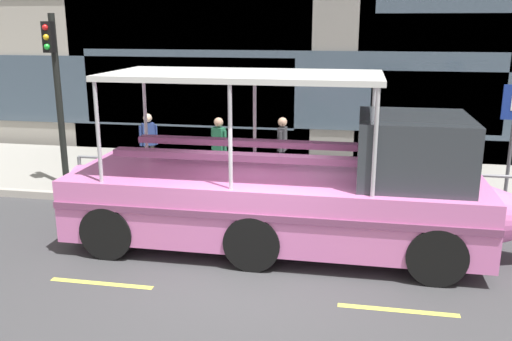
{
  "coord_description": "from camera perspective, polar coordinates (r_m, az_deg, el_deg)",
  "views": [
    {
      "loc": [
        1.67,
        -8.65,
        4.18
      ],
      "look_at": [
        -0.32,
        1.92,
        1.3
      ],
      "focal_mm": 38.49,
      "sensor_mm": 36.0,
      "label": 1
    }
  ],
  "objects": [
    {
      "name": "ground_plane",
      "position": [
        9.75,
        -0.26,
        -10.39
      ],
      "size": [
        120.0,
        120.0,
        0.0
      ],
      "primitive_type": "plane",
      "color": "#3D3D3F"
    },
    {
      "name": "curb_edge",
      "position": [
        12.56,
        2.43,
        -4.02
      ],
      "size": [
        32.0,
        0.18,
        0.18
      ],
      "primitive_type": "cube",
      "color": "#B2ADA3",
      "rests_on": "ground_plane"
    },
    {
      "name": "pedestrian_near_stern",
      "position": [
        15.01,
        -11.1,
        3.28
      ],
      "size": [
        0.42,
        0.33,
        1.7
      ],
      "color": "#47423D",
      "rests_on": "sidewalk"
    },
    {
      "name": "duck_tour_boat",
      "position": [
        10.37,
        5.02,
        -2.31
      ],
      "size": [
        9.61,
        2.57,
        3.32
      ],
      "color": "pink",
      "rests_on": "ground_plane"
    },
    {
      "name": "pedestrian_mid_right",
      "position": [
        14.07,
        -3.87,
        2.79
      ],
      "size": [
        0.45,
        0.31,
        1.71
      ],
      "color": "#1E2338",
      "rests_on": "sidewalk"
    },
    {
      "name": "pedestrian_near_bow",
      "position": [
        13.89,
        20.38,
        1.78
      ],
      "size": [
        0.37,
        0.38,
        1.74
      ],
      "color": "#1E2338",
      "rests_on": "sidewalk"
    },
    {
      "name": "sidewalk",
      "position": [
        14.92,
        3.81,
        -0.95
      ],
      "size": [
        32.0,
        4.8,
        0.18
      ],
      "primitive_type": "cube",
      "color": "#99968E",
      "rests_on": "ground_plane"
    },
    {
      "name": "pedestrian_mid_left",
      "position": [
        14.1,
        2.74,
        2.82
      ],
      "size": [
        0.23,
        0.49,
        1.71
      ],
      "color": "black",
      "rests_on": "sidewalk"
    },
    {
      "name": "lane_centreline",
      "position": [
        8.92,
        -1.43,
        -12.92
      ],
      "size": [
        25.8,
        0.12,
        0.01
      ],
      "color": "#DBD64C",
      "rests_on": "ground_plane"
    },
    {
      "name": "curb_guardrail",
      "position": [
        12.66,
        3.4,
        -0.69
      ],
      "size": [
        10.52,
        0.09,
        0.87
      ],
      "color": "gray",
      "rests_on": "sidewalk"
    },
    {
      "name": "traffic_light_pole",
      "position": [
        14.36,
        -20.05,
        8.38
      ],
      "size": [
        0.24,
        0.46,
        4.25
      ],
      "color": "black",
      "rests_on": "sidewalk"
    }
  ]
}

